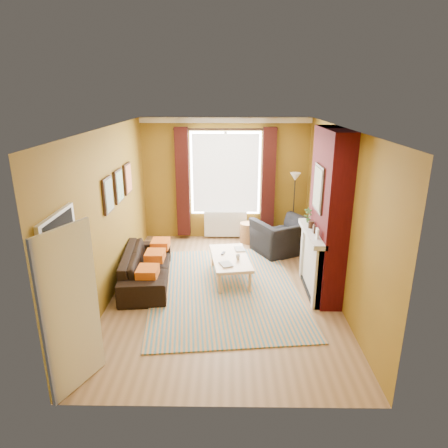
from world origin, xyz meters
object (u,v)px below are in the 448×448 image
at_px(armchair, 283,236).
at_px(wicker_stool, 248,232).
at_px(sofa, 146,267).
at_px(coffee_table, 230,259).
at_px(floor_lamp, 295,188).

bearing_deg(armchair, wicker_stool, -68.68).
xyz_separation_m(sofa, armchair, (2.67, 1.44, 0.07)).
height_order(armchair, coffee_table, armchair).
bearing_deg(floor_lamp, sofa, -145.07).
relative_size(sofa, armchair, 1.80).
distance_m(sofa, coffee_table, 1.54).
bearing_deg(floor_lamp, armchair, -115.75).
bearing_deg(armchair, floor_lamp, -143.58).
relative_size(sofa, floor_lamp, 1.25).
relative_size(armchair, floor_lamp, 0.70).
bearing_deg(coffee_table, floor_lamp, 45.06).
relative_size(armchair, wicker_stool, 2.33).
bearing_deg(sofa, armchair, -67.50).
bearing_deg(sofa, floor_lamp, -61.00).
xyz_separation_m(wicker_stool, floor_lamp, (1.03, 0.00, 1.06)).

